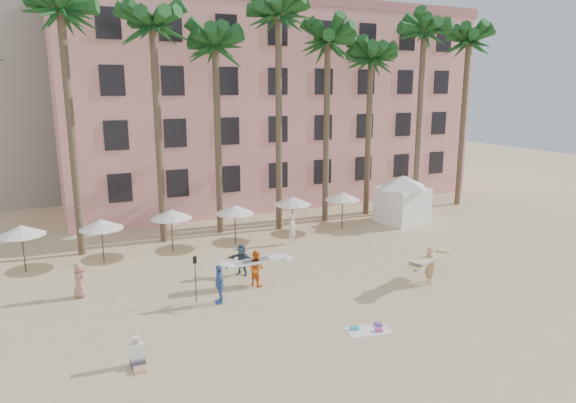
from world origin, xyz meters
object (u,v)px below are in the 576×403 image
Objects in this scene: carrier_yellow at (430,263)px; carrier_white at (256,267)px; cabana at (402,195)px; pink_hotel at (266,107)px.

carrier_white is at bearing 155.90° from carrier_yellow.
carrier_white is (-8.03, 3.59, -0.10)m from carrier_yellow.
carrier_yellow is at bearing -121.40° from cabana.
pink_hotel is 6.87× the size of cabana.
carrier_white is (-9.49, -20.60, -7.03)m from pink_hotel.
carrier_yellow is at bearing -24.10° from carrier_white.
carrier_yellow is 1.10× the size of carrier_white.
pink_hotel reaches higher than cabana.
carrier_yellow reaches higher than carrier_white.
cabana is 1.65× the size of carrier_white.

